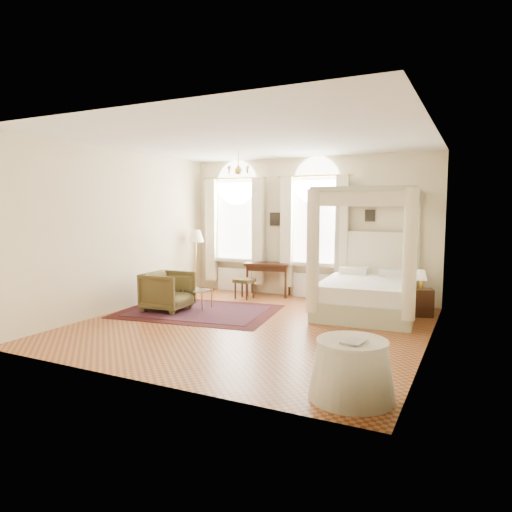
{
  "coord_description": "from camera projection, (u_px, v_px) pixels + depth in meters",
  "views": [
    {
      "loc": [
        3.66,
        -7.22,
        2.11
      ],
      "look_at": [
        -0.1,
        0.4,
        1.22
      ],
      "focal_mm": 32.0,
      "sensor_mm": 36.0,
      "label": 1
    }
  ],
  "objects": [
    {
      "name": "armchair",
      "position": [
        168.0,
        291.0,
        9.43
      ],
      "size": [
        0.94,
        0.91,
        0.81
      ],
      "primitive_type": "imported",
      "rotation": [
        0.0,
        0.0,
        1.63
      ],
      "color": "#483D1F",
      "rests_on": "ground"
    },
    {
      "name": "nightstand_lamp",
      "position": [
        421.0,
        276.0,
        8.98
      ],
      "size": [
        0.25,
        0.25,
        0.36
      ],
      "color": "#B7973D",
      "rests_on": "nightstand"
    },
    {
      "name": "coffee_table",
      "position": [
        197.0,
        291.0,
        9.67
      ],
      "size": [
        0.62,
        0.46,
        0.4
      ],
      "color": "white",
      "rests_on": "ground"
    },
    {
      "name": "book",
      "position": [
        345.0,
        340.0,
        5.0
      ],
      "size": [
        0.26,
        0.32,
        0.03
      ],
      "primitive_type": "imported",
      "rotation": [
        0.0,
        0.0,
        -0.16
      ],
      "color": "black",
      "rests_on": "side_table"
    },
    {
      "name": "room_walls",
      "position": [
        251.0,
        216.0,
        8.06
      ],
      "size": [
        6.0,
        6.0,
        6.0
      ],
      "color": "#F7E6BC",
      "rests_on": "ground"
    },
    {
      "name": "ground",
      "position": [
        251.0,
        325.0,
        8.27
      ],
      "size": [
        6.0,
        6.0,
        0.0
      ],
      "primitive_type": "plane",
      "color": "#AB5F31",
      "rests_on": "ground"
    },
    {
      "name": "laptop",
      "position": [
        264.0,
        262.0,
        11.04
      ],
      "size": [
        0.33,
        0.27,
        0.02
      ],
      "primitive_type": "imported",
      "rotation": [
        0.0,
        0.0,
        2.83
      ],
      "color": "black",
      "rests_on": "writing_desk"
    },
    {
      "name": "canopy_bed",
      "position": [
        367.0,
        286.0,
        9.04
      ],
      "size": [
        2.05,
        2.44,
        2.5
      ],
      "color": "#B2BA97",
      "rests_on": "ground"
    },
    {
      "name": "floor_lamp",
      "position": [
        196.0,
        239.0,
        11.35
      ],
      "size": [
        0.41,
        0.41,
        1.57
      ],
      "color": "#B7973D",
      "rests_on": "ground"
    },
    {
      "name": "wall_pictures",
      "position": [
        311.0,
        218.0,
        10.68
      ],
      "size": [
        2.54,
        0.03,
        0.39
      ],
      "color": "black",
      "rests_on": "room_walls"
    },
    {
      "name": "chandelier",
      "position": [
        238.0,
        170.0,
        9.43
      ],
      "size": [
        0.51,
        0.45,
        0.5
      ],
      "color": "#B7973D",
      "rests_on": "room_walls"
    },
    {
      "name": "nightstand",
      "position": [
        422.0,
        302.0,
        8.95
      ],
      "size": [
        0.46,
        0.44,
        0.54
      ],
      "primitive_type": "cube",
      "rotation": [
        0.0,
        0.0,
        0.29
      ],
      "color": "#381C0F",
      "rests_on": "ground"
    },
    {
      "name": "writing_desk",
      "position": [
        268.0,
        267.0,
        11.0
      ],
      "size": [
        1.16,
        0.74,
        0.81
      ],
      "color": "#381C0F",
      "rests_on": "ground"
    },
    {
      "name": "window_left",
      "position": [
        235.0,
        233.0,
        11.51
      ],
      "size": [
        1.62,
        0.27,
        3.29
      ],
      "color": "white",
      "rests_on": "room_walls"
    },
    {
      "name": "window_right",
      "position": [
        314.0,
        235.0,
        10.59
      ],
      "size": [
        1.62,
        0.27,
        3.29
      ],
      "color": "white",
      "rests_on": "room_walls"
    },
    {
      "name": "side_table",
      "position": [
        352.0,
        369.0,
        5.08
      ],
      "size": [
        0.97,
        0.97,
        0.66
      ],
      "color": "silver",
      "rests_on": "ground"
    },
    {
      "name": "oriental_rug",
      "position": [
        199.0,
        311.0,
        9.37
      ],
      "size": [
        3.4,
        2.66,
        0.01
      ],
      "color": "#3A0E0E",
      "rests_on": "ground"
    },
    {
      "name": "stool",
      "position": [
        244.0,
        282.0,
        10.68
      ],
      "size": [
        0.43,
        0.43,
        0.47
      ],
      "color": "#453C1D",
      "rests_on": "ground"
    }
  ]
}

